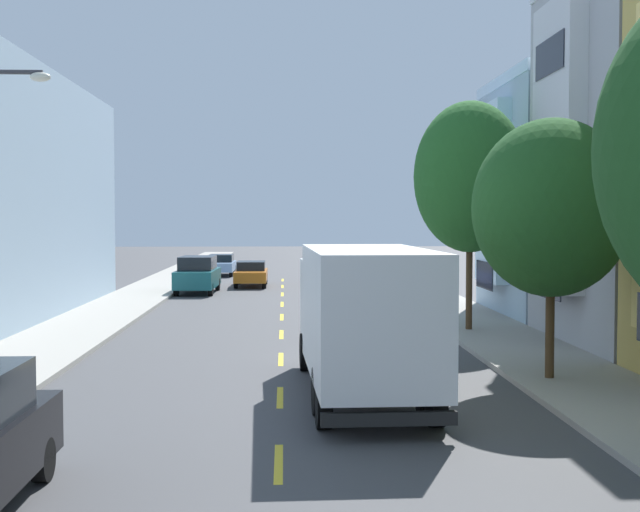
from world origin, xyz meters
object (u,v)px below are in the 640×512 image
at_px(street_tree_third, 470,177).
at_px(parked_suv_teal, 198,274).
at_px(delivery_box_truck, 363,312).
at_px(moving_orange_sedan, 251,273).
at_px(parked_pickup_charcoal, 351,268).
at_px(parked_wagon_navy, 360,275).
at_px(parked_sedan_sky, 221,264).
at_px(street_tree_second, 551,208).

bearing_deg(street_tree_third, parked_suv_teal, 124.35).
distance_m(delivery_box_truck, moving_orange_sedan, 30.58).
relative_size(delivery_box_truck, moving_orange_sedan, 1.83).
bearing_deg(delivery_box_truck, parked_pickup_charcoal, 85.85).
bearing_deg(parked_wagon_navy, street_tree_third, -83.09).
bearing_deg(parked_wagon_navy, parked_pickup_charcoal, 89.84).
bearing_deg(parked_sedan_sky, parked_pickup_charcoal, -34.48).
bearing_deg(delivery_box_truck, parked_suv_teal, 103.47).
distance_m(street_tree_second, parked_wagon_navy, 26.82).
relative_size(parked_suv_teal, parked_wagon_navy, 1.03).
bearing_deg(street_tree_third, delivery_box_truck, -114.28).
xyz_separation_m(parked_sedan_sky, parked_suv_teal, (-0.22, -13.65, 0.24)).
bearing_deg(parked_wagon_navy, moving_orange_sedan, 158.16).
xyz_separation_m(street_tree_third, parked_pickup_charcoal, (-2.13, 23.67, -4.50)).
xyz_separation_m(delivery_box_truck, parked_sedan_sky, (-6.02, 39.67, -1.14)).
height_order(parked_suv_teal, parked_wagon_navy, parked_suv_teal).
relative_size(parked_suv_teal, moving_orange_sedan, 1.08).
height_order(parked_suv_teal, moving_orange_sedan, parked_suv_teal).
relative_size(parked_sedan_sky, parked_pickup_charcoal, 0.84).
distance_m(street_tree_third, parked_wagon_navy, 18.44).
xyz_separation_m(street_tree_third, parked_suv_teal, (-10.82, 15.84, -4.34)).
bearing_deg(parked_pickup_charcoal, parked_wagon_navy, -90.16).
xyz_separation_m(street_tree_second, moving_orange_sedan, (-8.20, 28.95, -3.43)).
bearing_deg(moving_orange_sedan, parked_sedan_sky, 104.48).
bearing_deg(street_tree_second, parked_sedan_sky, 105.49).
bearing_deg(parked_wagon_navy, parked_sedan_sky, 125.75).
bearing_deg(parked_suv_teal, parked_sedan_sky, 89.10).
distance_m(street_tree_third, parked_suv_teal, 19.67).
relative_size(street_tree_second, parked_pickup_charcoal, 1.15).
relative_size(street_tree_second, street_tree_third, 0.79).
distance_m(parked_pickup_charcoal, moving_orange_sedan, 7.01).
distance_m(street_tree_second, parked_pickup_charcoal, 32.70).
bearing_deg(parked_suv_teal, street_tree_second, -66.27).
xyz_separation_m(delivery_box_truck, parked_suv_teal, (-6.23, 26.02, -0.90)).
height_order(street_tree_third, parked_wagon_navy, street_tree_third).
height_order(street_tree_third, parked_pickup_charcoal, street_tree_third).
bearing_deg(delivery_box_truck, street_tree_second, 16.95).
bearing_deg(parked_suv_teal, parked_wagon_navy, 12.37).
bearing_deg(parked_sedan_sky, delivery_box_truck, -81.38).
relative_size(delivery_box_truck, parked_pickup_charcoal, 1.54).
distance_m(parked_sedan_sky, parked_suv_teal, 13.66).
xyz_separation_m(parked_suv_teal, parked_wagon_navy, (8.67, 1.90, -0.18)).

